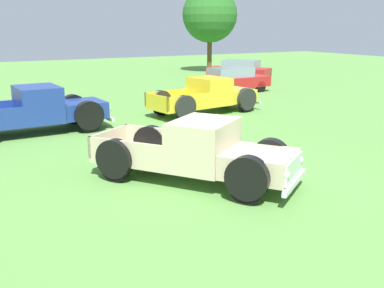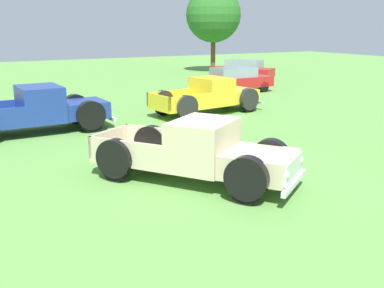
# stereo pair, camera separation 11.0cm
# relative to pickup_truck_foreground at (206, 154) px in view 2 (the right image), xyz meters

# --- Properties ---
(ground_plane) EXTENTS (80.00, 80.00, 0.00)m
(ground_plane) POSITION_rel_pickup_truck_foreground_xyz_m (0.46, 0.63, -0.71)
(ground_plane) COLOR #5B9342
(pickup_truck_foreground) EXTENTS (4.19, 4.95, 1.49)m
(pickup_truck_foreground) POSITION_rel_pickup_truck_foreground_xyz_m (0.00, 0.00, 0.00)
(pickup_truck_foreground) COLOR #C6B793
(pickup_truck_foreground) RESTS_ON ground_plane
(pickup_truck_behind_left) EXTENTS (5.27, 2.21, 1.59)m
(pickup_truck_behind_left) POSITION_rel_pickup_truck_foreground_xyz_m (-2.21, 7.25, 0.05)
(pickup_truck_behind_left) COLOR navy
(pickup_truck_behind_left) RESTS_ON ground_plane
(pickup_truck_behind_right) EXTENTS (5.02, 2.47, 1.48)m
(pickup_truck_behind_right) POSITION_rel_pickup_truck_foreground_xyz_m (4.74, 7.56, -0.00)
(pickup_truck_behind_right) COLOR yellow
(pickup_truck_behind_right) RESTS_ON ground_plane
(sedan_distant_a) EXTENTS (4.05, 1.74, 1.34)m
(sedan_distant_a) POSITION_rel_pickup_truck_foreground_xyz_m (8.93, 12.17, -0.00)
(sedan_distant_a) COLOR #B21E1E
(sedan_distant_a) RESTS_ON ground_plane
(sedan_distant_b) EXTENTS (3.62, 4.23, 1.34)m
(sedan_distant_b) POSITION_rel_pickup_truck_foreground_xyz_m (12.40, 16.48, -0.01)
(sedan_distant_b) COLOR #B21E1E
(sedan_distant_b) RESTS_ON ground_plane
(oak_tree_east) EXTENTS (4.18, 4.18, 6.40)m
(oak_tree_east) POSITION_rel_pickup_truck_foreground_xyz_m (13.73, 22.46, 3.59)
(oak_tree_east) COLOR brown
(oak_tree_east) RESTS_ON ground_plane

